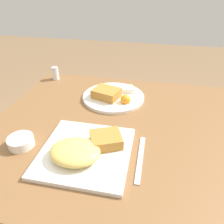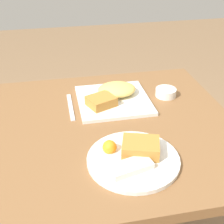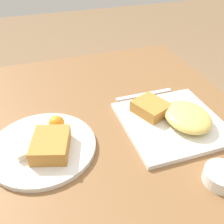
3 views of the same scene
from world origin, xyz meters
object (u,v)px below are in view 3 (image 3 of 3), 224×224
(sauce_ramekin, at_px, (222,176))
(butter_knife, at_px, (144,94))
(plate_square_near, at_px, (175,118))
(plate_oval_far, at_px, (44,145))

(sauce_ramekin, distance_m, butter_knife, 0.40)
(butter_knife, bearing_deg, sauce_ramekin, 92.31)
(plate_square_near, relative_size, sauce_ramekin, 3.31)
(plate_oval_far, xyz_separation_m, butter_knife, (0.16, -0.36, -0.01))
(plate_square_near, distance_m, sauce_ramekin, 0.22)
(plate_oval_far, height_order, butter_knife, plate_oval_far)
(plate_square_near, bearing_deg, sauce_ramekin, 179.48)
(plate_square_near, xyz_separation_m, butter_knife, (0.17, 0.02, -0.02))
(plate_oval_far, distance_m, butter_knife, 0.39)
(plate_oval_far, distance_m, sauce_ramekin, 0.44)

